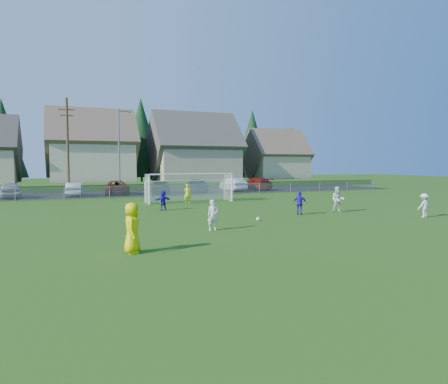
{
  "coord_description": "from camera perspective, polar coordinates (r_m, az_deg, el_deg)",
  "views": [
    {
      "loc": [
        -10.33,
        -17.06,
        3.37
      ],
      "look_at": [
        0.0,
        8.0,
        1.4
      ],
      "focal_mm": 32.0,
      "sensor_mm": 36.0,
      "label": 1
    }
  ],
  "objects": [
    {
      "name": "car_e",
      "position": [
        46.29,
        -3.99,
        0.96
      ],
      "size": [
        2.08,
        4.75,
        1.59
      ],
      "primitive_type": "imported",
      "rotation": [
        0.0,
        0.0,
        3.1
      ],
      "color": "#11193E",
      "rests_on": "ground"
    },
    {
      "name": "car_d",
      "position": [
        44.78,
        -9.22,
        0.68
      ],
      "size": [
        2.4,
        4.99,
        1.4
      ],
      "primitive_type": "imported",
      "rotation": [
        0.0,
        0.0,
        3.05
      ],
      "color": "black",
      "rests_on": "ground"
    },
    {
      "name": "chainlink_fence",
      "position": [
        40.5,
        -7.57,
        0.23
      ],
      "size": [
        52.06,
        0.06,
        1.2
      ],
      "color": "gray",
      "rests_on": "ground"
    },
    {
      "name": "car_a",
      "position": [
        43.66,
        -28.24,
        0.27
      ],
      "size": [
        2.45,
        4.83,
        1.58
      ],
      "primitive_type": "imported",
      "rotation": [
        0.0,
        0.0,
        3.27
      ],
      "color": "#93979A",
      "rests_on": "ground"
    },
    {
      "name": "soccer_goal",
      "position": [
        34.73,
        -5.07,
        1.26
      ],
      "size": [
        7.42,
        1.9,
        2.5
      ],
      "color": "white",
      "rests_on": "ground"
    },
    {
      "name": "soccer_ball",
      "position": [
        23.47,
        4.88,
        -3.84
      ],
      "size": [
        0.22,
        0.22,
        0.22
      ],
      "primitive_type": "sphere",
      "color": "white",
      "rests_on": "ground"
    },
    {
      "name": "grass_embankment",
      "position": [
        53.16,
        -11.16,
        0.87
      ],
      "size": [
        70.0,
        6.0,
        0.8
      ],
      "primitive_type": "cube",
      "color": "#1E420F",
      "rests_on": "ground"
    },
    {
      "name": "ground",
      "position": [
        20.23,
        8.71,
        -5.48
      ],
      "size": [
        160.0,
        160.0,
        0.0
      ],
      "primitive_type": "plane",
      "color": "#193D0C",
      "rests_on": "ground"
    },
    {
      "name": "player_white_b",
      "position": [
        28.36,
        15.95,
        -1.04
      ],
      "size": [
        1.08,
        1.08,
        1.76
      ],
      "primitive_type": "imported",
      "rotation": [
        0.0,
        0.0,
        -0.8
      ],
      "color": "silver",
      "rests_on": "ground"
    },
    {
      "name": "car_c",
      "position": [
        44.44,
        -15.1,
        0.63
      ],
      "size": [
        3.01,
        5.59,
        1.49
      ],
      "primitive_type": "imported",
      "rotation": [
        0.0,
        0.0,
        3.04
      ],
      "color": "#551309",
      "rests_on": "ground"
    },
    {
      "name": "player_white_c",
      "position": [
        27.72,
        26.68,
        -1.73
      ],
      "size": [
        0.97,
        0.56,
        1.49
      ],
      "primitive_type": "imported",
      "rotation": [
        0.0,
        0.0,
        3.15
      ],
      "color": "silver",
      "rests_on": "ground"
    },
    {
      "name": "utility_pole",
      "position": [
        44.11,
        -21.43,
        6.18
      ],
      "size": [
        1.6,
        0.26,
        10.0
      ],
      "color": "#473321",
      "rests_on": "ground"
    },
    {
      "name": "goalkeeper",
      "position": [
        33.21,
        -5.25,
        -0.25
      ],
      "size": [
        0.71,
        0.6,
        1.66
      ],
      "primitive_type": "imported",
      "rotation": [
        0.0,
        0.0,
        2.75
      ],
      "color": "#C0DD1A",
      "rests_on": "ground"
    },
    {
      "name": "car_b",
      "position": [
        43.51,
        -20.58,
        0.36
      ],
      "size": [
        1.87,
        4.31,
        1.38
      ],
      "primitive_type": "imported",
      "rotation": [
        0.0,
        0.0,
        3.04
      ],
      "color": "silver",
      "rests_on": "ground"
    },
    {
      "name": "houses_row",
      "position": [
        60.91,
        -10.8,
        7.81
      ],
      "size": [
        53.9,
        11.45,
        13.27
      ],
      "color": "tan",
      "rests_on": "ground"
    },
    {
      "name": "referee",
      "position": [
        15.31,
        -13.0,
        -5.02
      ],
      "size": [
        0.82,
        1.05,
        1.91
      ],
      "primitive_type": "imported",
      "rotation": [
        0.0,
        0.0,
        1.32
      ],
      "color": "#E5DA04",
      "rests_on": "ground"
    },
    {
      "name": "asphalt_lot",
      "position": [
        45.87,
        -9.32,
        -0.11
      ],
      "size": [
        60.0,
        60.0,
        0.0
      ],
      "primitive_type": "plane",
      "color": "black",
      "rests_on": "ground"
    },
    {
      "name": "car_f",
      "position": [
        48.33,
        1.3,
        1.08
      ],
      "size": [
        1.73,
        4.77,
        1.56
      ],
      "primitive_type": "imported",
      "rotation": [
        0.0,
        0.0,
        3.16
      ],
      "color": "silver",
      "rests_on": "ground"
    },
    {
      "name": "player_white_a",
      "position": [
        19.99,
        -1.59,
        -3.32
      ],
      "size": [
        0.59,
        0.41,
        1.54
      ],
      "primitive_type": "imported",
      "rotation": [
        0.0,
        0.0,
        -0.08
      ],
      "color": "silver",
      "rests_on": "ground"
    },
    {
      "name": "tree_row",
      "position": [
        66.87,
        -12.67,
        7.08
      ],
      "size": [
        65.98,
        12.36,
        13.8
      ],
      "color": "#382616",
      "rests_on": "ground"
    },
    {
      "name": "player_blue_a",
      "position": [
        26.49,
        10.77,
        -1.57
      ],
      "size": [
        0.92,
        0.87,
        1.53
      ],
      "primitive_type": "imported",
      "rotation": [
        0.0,
        0.0,
        2.43
      ],
      "color": "#2612B1",
      "rests_on": "ground"
    },
    {
      "name": "car_g",
      "position": [
        50.22,
        4.66,
        1.19
      ],
      "size": [
        2.26,
        5.41,
        1.56
      ],
      "primitive_type": "imported",
      "rotation": [
        0.0,
        0.0,
        3.15
      ],
      "color": "maroon",
      "rests_on": "ground"
    },
    {
      "name": "player_blue_b",
      "position": [
        28.78,
        -8.71,
        -1.2
      ],
      "size": [
        1.38,
        0.77,
        1.42
      ],
      "primitive_type": "imported",
      "rotation": [
        0.0,
        0.0,
        3.43
      ],
      "color": "#2612B1",
      "rests_on": "ground"
    },
    {
      "name": "streetlight",
      "position": [
        43.49,
        -14.69,
        5.96
      ],
      "size": [
        1.38,
        0.18,
        9.0
      ],
      "color": "slate",
      "rests_on": "ground"
    }
  ]
}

